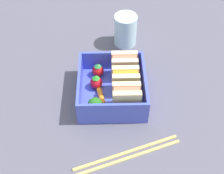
% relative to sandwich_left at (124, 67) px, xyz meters
% --- Properties ---
extents(ground_plane, '(1.20, 1.20, 0.02)m').
position_rel_sandwich_left_xyz_m(ground_plane, '(0.05, -0.03, -0.05)').
color(ground_plane, '#535163').
extents(bento_tray, '(0.16, 0.15, 0.01)m').
position_rel_sandwich_left_xyz_m(bento_tray, '(0.05, -0.03, -0.04)').
color(bento_tray, '#4554D3').
rests_on(bento_tray, ground_plane).
extents(bento_rim, '(0.16, 0.15, 0.05)m').
position_rel_sandwich_left_xyz_m(bento_rim, '(0.05, -0.03, -0.01)').
color(bento_rim, '#4554D3').
rests_on(bento_rim, bento_tray).
extents(sandwich_left, '(0.04, 0.06, 0.06)m').
position_rel_sandwich_left_xyz_m(sandwich_left, '(0.00, 0.00, 0.00)').
color(sandwich_left, beige).
rests_on(sandwich_left, bento_tray).
extents(sandwich_center_left, '(0.04, 0.06, 0.06)m').
position_rel_sandwich_left_xyz_m(sandwich_center_left, '(0.05, 0.00, 0.00)').
color(sandwich_center_left, beige).
rests_on(sandwich_center_left, bento_tray).
extents(sandwich_center, '(0.04, 0.06, 0.06)m').
position_rel_sandwich_left_xyz_m(sandwich_center, '(0.09, 0.00, 0.00)').
color(sandwich_center, beige).
rests_on(sandwich_center, bento_tray).
extents(strawberry_far_left, '(0.03, 0.03, 0.03)m').
position_rel_sandwich_left_xyz_m(strawberry_far_left, '(-0.01, -0.06, -0.02)').
color(strawberry_far_left, red).
rests_on(strawberry_far_left, bento_tray).
extents(strawberry_left, '(0.03, 0.03, 0.03)m').
position_rel_sandwich_left_xyz_m(strawberry_left, '(0.03, -0.06, -0.02)').
color(strawberry_left, red).
rests_on(strawberry_left, bento_tray).
extents(carrot_stick_far_left, '(0.05, 0.02, 0.01)m').
position_rel_sandwich_left_xyz_m(carrot_stick_far_left, '(0.06, -0.05, -0.03)').
color(carrot_stick_far_left, orange).
rests_on(carrot_stick_far_left, bento_tray).
extents(broccoli_floret, '(0.03, 0.03, 0.04)m').
position_rel_sandwich_left_xyz_m(broccoli_floret, '(0.10, -0.07, -0.01)').
color(broccoli_floret, '#86C263').
rests_on(broccoli_floret, bento_tray).
extents(chopstick_pair, '(0.09, 0.21, 0.01)m').
position_rel_sandwich_left_xyz_m(chopstick_pair, '(0.20, -0.00, -0.04)').
color(chopstick_pair, tan).
rests_on(chopstick_pair, ground_plane).
extents(drinking_glass, '(0.06, 0.06, 0.08)m').
position_rel_sandwich_left_xyz_m(drinking_glass, '(-0.14, 0.01, -0.00)').
color(drinking_glass, silver).
rests_on(drinking_glass, ground_plane).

